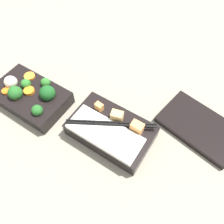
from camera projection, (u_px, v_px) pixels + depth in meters
The scene contains 4 objects.
ground_plane at pixel (71, 116), 0.60m from camera, with size 3.00×3.00×0.00m, color gray.
bento_tray_vegetable at pixel (31, 96), 0.61m from camera, with size 0.21×0.13×0.08m.
bento_tray_rice at pixel (111, 130), 0.55m from camera, with size 0.21×0.13×0.07m.
bento_lid at pixel (199, 126), 0.58m from camera, with size 0.20×0.13×0.02m, color black.
Camera 1 is at (0.27, -0.21, 0.51)m, focal length 35.00 mm.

